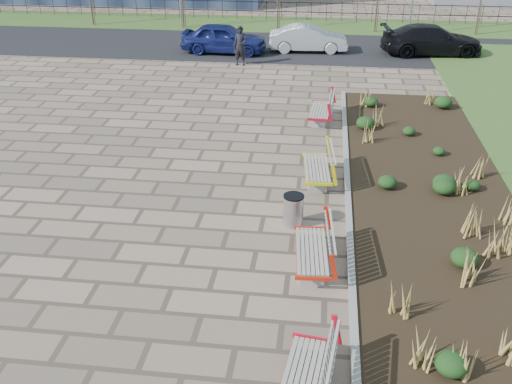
# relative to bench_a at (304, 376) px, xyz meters

# --- Properties ---
(ground) EXTENTS (120.00, 120.00, 0.00)m
(ground) POSITION_rel_bench_a_xyz_m (-3.00, 2.72, -0.50)
(ground) COLOR #876E5D
(ground) RESTS_ON ground
(planting_bed) EXTENTS (4.50, 18.00, 0.10)m
(planting_bed) POSITION_rel_bench_a_xyz_m (3.25, 7.72, -0.45)
(planting_bed) COLOR black
(planting_bed) RESTS_ON ground
(planting_curb) EXTENTS (0.16, 18.00, 0.15)m
(planting_curb) POSITION_rel_bench_a_xyz_m (0.92, 7.72, -0.42)
(planting_curb) COLOR gray
(planting_curb) RESTS_ON ground
(grass_verge_far) EXTENTS (80.00, 5.00, 0.04)m
(grass_verge_far) POSITION_rel_bench_a_xyz_m (-3.00, 30.72, -0.48)
(grass_verge_far) COLOR #33511E
(grass_verge_far) RESTS_ON ground
(road) EXTENTS (80.00, 7.00, 0.02)m
(road) POSITION_rel_bench_a_xyz_m (-3.00, 24.72, -0.49)
(road) COLOR black
(road) RESTS_ON ground
(bench_a) EXTENTS (1.17, 2.20, 1.00)m
(bench_a) POSITION_rel_bench_a_xyz_m (0.00, 0.00, 0.00)
(bench_a) COLOR red
(bench_a) RESTS_ON ground
(bench_b) EXTENTS (1.05, 2.16, 1.00)m
(bench_b) POSITION_rel_bench_a_xyz_m (0.00, 3.88, 0.00)
(bench_b) COLOR red
(bench_b) RESTS_ON ground
(bench_c) EXTENTS (1.07, 2.17, 1.00)m
(bench_c) POSITION_rel_bench_a_xyz_m (0.00, 8.31, 0.00)
(bench_c) COLOR yellow
(bench_c) RESTS_ON ground
(bench_d) EXTENTS (1.03, 2.15, 1.00)m
(bench_d) POSITION_rel_bench_a_xyz_m (0.00, 13.42, 0.00)
(bench_d) COLOR #AB0B1F
(bench_d) RESTS_ON ground
(litter_bin) EXTENTS (0.52, 0.52, 0.84)m
(litter_bin) POSITION_rel_bench_a_xyz_m (-0.53, 5.71, -0.08)
(litter_bin) COLOR #B2B2B7
(litter_bin) RESTS_ON ground
(pedestrian) EXTENTS (0.74, 0.52, 1.92)m
(pedestrian) POSITION_rel_bench_a_xyz_m (-4.11, 20.81, 0.46)
(pedestrian) COLOR black
(pedestrian) RESTS_ON ground
(car_blue) EXTENTS (4.57, 2.01, 1.53)m
(car_blue) POSITION_rel_bench_a_xyz_m (-5.33, 23.11, 0.29)
(car_blue) COLOR navy
(car_blue) RESTS_ON road
(car_silver) EXTENTS (4.26, 1.72, 1.37)m
(car_silver) POSITION_rel_bench_a_xyz_m (-0.88, 23.95, 0.21)
(car_silver) COLOR #A3A6AB
(car_silver) RESTS_ON road
(car_black) EXTENTS (5.48, 2.77, 1.52)m
(car_black) POSITION_rel_bench_a_xyz_m (5.60, 24.11, 0.28)
(car_black) COLOR black
(car_black) RESTS_ON road
(tree_e) EXTENTS (1.40, 1.40, 4.00)m
(tree_e) POSITION_rel_bench_a_xyz_m (9.00, 29.22, 1.54)
(tree_e) COLOR #4C3D2D
(tree_e) RESTS_ON grass_verge_far
(railing_fence) EXTENTS (44.00, 0.10, 1.20)m
(railing_fence) POSITION_rel_bench_a_xyz_m (-3.00, 32.22, 0.14)
(railing_fence) COLOR black
(railing_fence) RESTS_ON grass_verge_far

